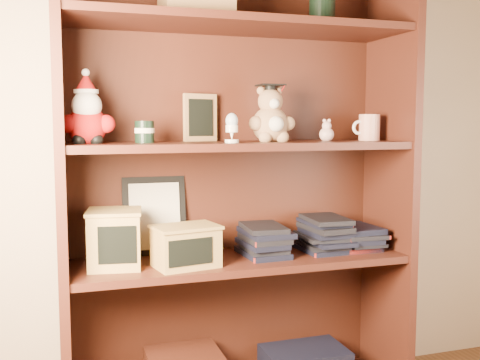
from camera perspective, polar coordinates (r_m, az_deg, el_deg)
The scene contains 16 objects.
bookcase at distance 1.97m, azimuth -0.52°, elevation -1.06°, with size 1.20×0.35×1.60m.
shelf_lower at distance 1.96m, azimuth -0.00°, elevation -8.23°, with size 1.14×0.33×0.02m.
shelf_upper at distance 1.91m, azimuth -0.00°, elevation 3.52°, with size 1.14×0.33×0.02m.
santa_plush at distance 1.81m, azimuth -15.28°, elevation 6.33°, with size 0.17×0.12×0.24m.
teachers_tin at distance 1.83m, azimuth -9.67°, elevation 4.86°, with size 0.06×0.06×0.07m.
chalkboard_plaque at distance 1.99m, azimuth -4.06°, elevation 6.26°, with size 0.13×0.09×0.17m.
egg_cup at distance 1.82m, azimuth -0.84°, elevation 5.43°, with size 0.05×0.05×0.10m.
grad_teddy_bear at distance 1.94m, azimuth 3.16°, elevation 6.18°, with size 0.17×0.14×0.20m.
pink_figurine at distance 2.03m, azimuth 8.79°, elevation 4.80°, with size 0.05×0.05×0.08m.
teacher_mug at distance 2.11m, azimuth 12.94°, elevation 5.22°, with size 0.11×0.08×0.10m.
certificate_frame at distance 2.00m, azimuth -8.68°, elevation -3.61°, with size 0.22×0.06×0.28m.
treats_box at distance 1.86m, azimuth -12.61°, elevation -5.80°, with size 0.19×0.19×0.19m.
pencils_box at distance 1.83m, azimuth -5.52°, elevation -6.67°, with size 0.23×0.18×0.14m.
book_stack_left at distance 1.98m, azimuth 2.47°, elevation -6.33°, with size 0.14×0.20×0.10m.
book_stack_mid at distance 2.06m, azimuth 8.47°, elevation -5.42°, with size 0.14×0.20×0.13m.
book_stack_right at distance 2.13m, azimuth 11.71°, elevation -5.78°, with size 0.14×0.20×0.08m.
Camera 1 is at (-0.44, -0.51, 1.01)m, focal length 42.00 mm.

